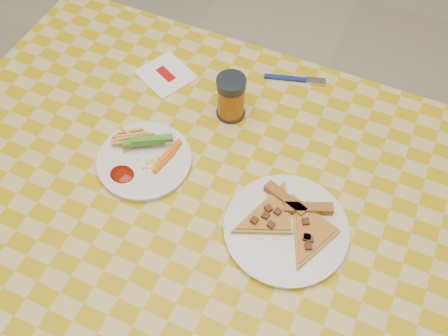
{
  "coord_description": "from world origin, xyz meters",
  "views": [
    {
      "loc": [
        0.25,
        -0.49,
        1.65
      ],
      "look_at": [
        0.01,
        0.05,
        0.78
      ],
      "focal_mm": 40.0,
      "sensor_mm": 36.0,
      "label": 1
    }
  ],
  "objects_px": {
    "plate_left": "(145,161)",
    "drink_glass": "(231,97)",
    "plate_right": "(286,229)",
    "table": "(210,206)"
  },
  "relations": [
    {
      "from": "plate_left",
      "to": "drink_glass",
      "type": "height_order",
      "value": "drink_glass"
    },
    {
      "from": "table",
      "to": "plate_left",
      "type": "relative_size",
      "value": 6.41
    },
    {
      "from": "plate_left",
      "to": "drink_glass",
      "type": "bearing_deg",
      "value": 61.08
    },
    {
      "from": "plate_left",
      "to": "plate_right",
      "type": "xyz_separation_m",
      "value": [
        0.34,
        -0.03,
        0.0
      ]
    },
    {
      "from": "table",
      "to": "plate_right",
      "type": "height_order",
      "value": "plate_right"
    },
    {
      "from": "table",
      "to": "plate_right",
      "type": "relative_size",
      "value": 5.28
    },
    {
      "from": "table",
      "to": "plate_left",
      "type": "distance_m",
      "value": 0.17
    },
    {
      "from": "plate_right",
      "to": "table",
      "type": "bearing_deg",
      "value": 171.49
    },
    {
      "from": "table",
      "to": "plate_right",
      "type": "distance_m",
      "value": 0.2
    },
    {
      "from": "drink_glass",
      "to": "plate_left",
      "type": "bearing_deg",
      "value": -118.92
    }
  ]
}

